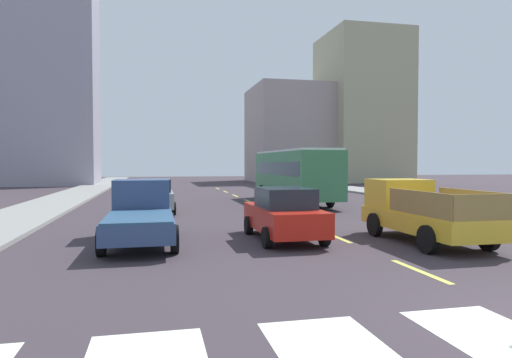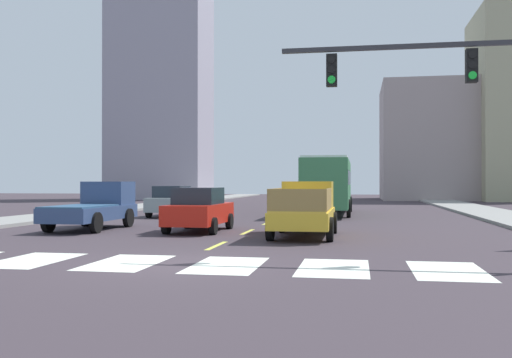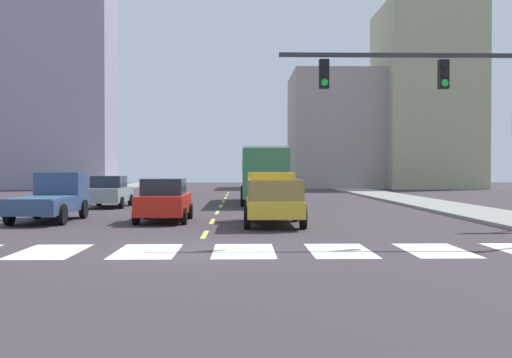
{
  "view_description": "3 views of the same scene",
  "coord_description": "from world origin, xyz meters",
  "views": [
    {
      "loc": [
        -6.03,
        -5.42,
        2.53
      ],
      "look_at": [
        -1.96,
        12.82,
        1.87
      ],
      "focal_mm": 31.77,
      "sensor_mm": 36.0,
      "label": 1
    },
    {
      "loc": [
        4.25,
        -13.16,
        1.93
      ],
      "look_at": [
        0.56,
        7.72,
        2.05
      ],
      "focal_mm": 40.74,
      "sensor_mm": 36.0,
      "label": 2
    },
    {
      "loc": [
        1.18,
        -15.7,
        2.1
      ],
      "look_at": [
        1.81,
        11.04,
        1.66
      ],
      "focal_mm": 43.22,
      "sensor_mm": 36.0,
      "label": 3
    }
  ],
  "objects": [
    {
      "name": "crosswalk_stripe_6",
      "position": [
        6.17,
        0.0,
        0.0
      ],
      "size": [
        1.57,
        2.88,
        0.01
      ],
      "primitive_type": "cube",
      "color": "silver",
      "rests_on": "ground"
    },
    {
      "name": "crosswalk_stripe_4",
      "position": [
        1.23,
        0.0,
        0.0
      ],
      "size": [
        1.57,
        2.88,
        0.01
      ],
      "primitive_type": "cube",
      "color": "silver",
      "rests_on": "ground"
    },
    {
      "name": "traffic_signal_gantry",
      "position": [
        8.17,
        2.08,
        4.19
      ],
      "size": [
        8.8,
        0.27,
        6.0
      ],
      "color": "#2D2D33",
      "rests_on": "ground"
    },
    {
      "name": "crosswalk_stripe_3",
      "position": [
        -1.23,
        0.0,
        0.0
      ],
      "size": [
        1.57,
        2.88,
        0.01
      ],
      "primitive_type": "cube",
      "color": "silver",
      "rests_on": "ground"
    },
    {
      "name": "crosswalk_stripe_5",
      "position": [
        3.7,
        0.0,
        0.0
      ],
      "size": [
        1.57,
        2.88,
        0.01
      ],
      "primitive_type": "cube",
      "color": "silver",
      "rests_on": "ground"
    },
    {
      "name": "crosswalk_stripe_2",
      "position": [
        -3.7,
        0.0,
        0.0
      ],
      "size": [
        1.57,
        2.88,
        0.01
      ],
      "primitive_type": "cube",
      "color": "silver",
      "rests_on": "ground"
    },
    {
      "name": "lane_dash_3",
      "position": [
        0.0,
        19.0,
        0.0
      ],
      "size": [
        0.16,
        2.4,
        0.01
      ],
      "primitive_type": "cube",
      "color": "#D2D24C",
      "rests_on": "ground"
    },
    {
      "name": "lane_dash_5",
      "position": [
        0.0,
        29.0,
        0.0
      ],
      "size": [
        0.16,
        2.4,
        0.01
      ],
      "primitive_type": "cube",
      "color": "#D2D24C",
      "rests_on": "ground"
    },
    {
      "name": "pickup_stakebed",
      "position": [
        2.36,
        7.78,
        0.94
      ],
      "size": [
        2.18,
        5.2,
        1.96
      ],
      "rotation": [
        0.0,
        0.0,
        -0.01
      ],
      "color": "gold",
      "rests_on": "ground"
    },
    {
      "name": "tower_tall_centre",
      "position": [
        -17.96,
        49.84,
        11.69
      ],
      "size": [
        10.84,
        7.01,
        23.38
      ],
      "primitive_type": "cube",
      "color": "#948F9F",
      "rests_on": "ground"
    },
    {
      "name": "block_mid_right",
      "position": [
        21.48,
        51.78,
        9.92
      ],
      "size": [
        10.07,
        11.13,
        19.84
      ],
      "primitive_type": "cube",
      "color": "tan",
      "rests_on": "ground"
    },
    {
      "name": "lane_dash_4",
      "position": [
        0.0,
        24.0,
        0.0
      ],
      "size": [
        0.16,
        2.4,
        0.01
      ],
      "primitive_type": "cube",
      "color": "#D2D24C",
      "rests_on": "ground"
    },
    {
      "name": "lane_dash_6",
      "position": [
        0.0,
        34.0,
        0.0
      ],
      "size": [
        0.16,
        2.4,
        0.01
      ],
      "primitive_type": "cube",
      "color": "#D2D24C",
      "rests_on": "ground"
    },
    {
      "name": "sedan_mid",
      "position": [
        -6.07,
        18.2,
        0.86
      ],
      "size": [
        2.02,
        4.4,
        1.72
      ],
      "rotation": [
        0.0,
        0.0,
        0.0
      ],
      "color": "#879899",
      "rests_on": "ground"
    },
    {
      "name": "lane_dash_1",
      "position": [
        0.0,
        9.0,
        0.0
      ],
      "size": [
        0.16,
        2.4,
        0.01
      ],
      "primitive_type": "cube",
      "color": "#D2D24C",
      "rests_on": "ground"
    },
    {
      "name": "lane_dash_2",
      "position": [
        0.0,
        14.0,
        0.0
      ],
      "size": [
        0.16,
        2.4,
        0.01
      ],
      "primitive_type": "cube",
      "color": "#D2D24C",
      "rests_on": "ground"
    },
    {
      "name": "ground_plane",
      "position": [
        0.0,
        0.0,
        0.0
      ],
      "size": [
        160.0,
        160.0,
        0.0
      ],
      "primitive_type": "plane",
      "color": "#3A3138"
    },
    {
      "name": "lane_dash_0",
      "position": [
        0.0,
        4.0,
        0.0
      ],
      "size": [
        0.16,
        2.4,
        0.01
      ],
      "primitive_type": "cube",
      "color": "#D2D24C",
      "rests_on": "ground"
    },
    {
      "name": "sedan_far",
      "position": [
        -1.9,
        8.86,
        0.86
      ],
      "size": [
        2.02,
        4.4,
        1.72
      ],
      "rotation": [
        0.0,
        0.0,
        0.0
      ],
      "color": "red",
      "rests_on": "ground"
    },
    {
      "name": "sidewalk_right",
      "position": [
        12.1,
        18.0,
        0.07
      ],
      "size": [
        3.46,
        110.0,
        0.15
      ],
      "primitive_type": "cube",
      "color": "gray",
      "rests_on": "ground"
    },
    {
      "name": "pickup_dark",
      "position": [
        -6.5,
        9.44,
        0.92
      ],
      "size": [
        2.18,
        5.2,
        1.96
      ],
      "rotation": [
        0.0,
        0.0,
        -0.05
      ],
      "color": "navy",
      "rests_on": "ground"
    },
    {
      "name": "city_bus",
      "position": [
        2.48,
        21.82,
        1.95
      ],
      "size": [
        2.72,
        10.8,
        3.32
      ],
      "rotation": [
        0.0,
        0.0,
        -0.02
      ],
      "color": "#36784B",
      "rests_on": "ground"
    },
    {
      "name": "lane_dash_7",
      "position": [
        0.0,
        39.0,
        0.0
      ],
      "size": [
        0.16,
        2.4,
        0.01
      ],
      "primitive_type": "cube",
      "color": "#D2D24C",
      "rests_on": "ground"
    },
    {
      "name": "block_mid_left",
      "position": [
        12.46,
        54.05,
        6.39
      ],
      "size": [
        11.27,
        11.94,
        12.78
      ],
      "primitive_type": "cube",
      "color": "#9F8F8D",
      "rests_on": "ground"
    }
  ]
}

